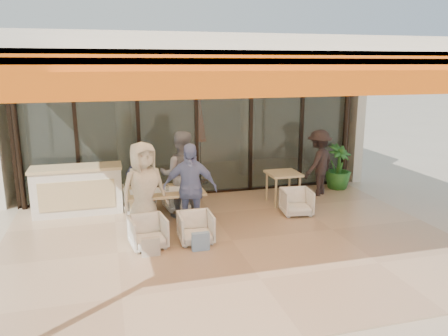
# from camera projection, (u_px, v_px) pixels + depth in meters

# --- Properties ---
(ground) EXTENTS (70.00, 70.00, 0.00)m
(ground) POSITION_uv_depth(u_px,v_px,m) (232.00, 242.00, 7.85)
(ground) COLOR #C6B293
(ground) RESTS_ON ground
(terrace_floor) EXTENTS (8.00, 6.00, 0.01)m
(terrace_floor) POSITION_uv_depth(u_px,v_px,m) (232.00, 241.00, 7.85)
(terrace_floor) COLOR tan
(terrace_floor) RESTS_ON ground
(terrace_structure) EXTENTS (8.00, 6.00, 3.40)m
(terrace_structure) POSITION_uv_depth(u_px,v_px,m) (237.00, 55.00, 6.85)
(terrace_structure) COLOR silver
(terrace_structure) RESTS_ON ground
(glass_storefront) EXTENTS (8.08, 0.10, 3.20)m
(glass_storefront) POSITION_uv_depth(u_px,v_px,m) (196.00, 130.00, 10.29)
(glass_storefront) COLOR #9EADA3
(glass_storefront) RESTS_ON ground
(interior_block) EXTENTS (9.05, 3.62, 3.52)m
(interior_block) POSITION_uv_depth(u_px,v_px,m) (180.00, 96.00, 12.32)
(interior_block) COLOR silver
(interior_block) RESTS_ON ground
(host_counter) EXTENTS (1.85, 0.65, 1.04)m
(host_counter) POSITION_uv_depth(u_px,v_px,m) (78.00, 190.00, 9.18)
(host_counter) COLOR silver
(host_counter) RESTS_ON ground
(dining_table) EXTENTS (1.50, 0.90, 0.93)m
(dining_table) POSITION_uv_depth(u_px,v_px,m) (164.00, 193.00, 8.44)
(dining_table) COLOR tan
(dining_table) RESTS_ON ground
(chair_far_left) EXTENTS (0.68, 0.64, 0.67)m
(chair_far_left) POSITION_uv_depth(u_px,v_px,m) (139.00, 198.00, 9.30)
(chair_far_left) COLOR white
(chair_far_left) RESTS_ON ground
(chair_far_right) EXTENTS (0.66, 0.63, 0.60)m
(chair_far_right) POSITION_uv_depth(u_px,v_px,m) (178.00, 196.00, 9.53)
(chair_far_right) COLOR white
(chair_far_right) RESTS_ON ground
(chair_near_left) EXTENTS (0.67, 0.64, 0.62)m
(chair_near_left) POSITION_uv_depth(u_px,v_px,m) (148.00, 231.00, 7.53)
(chair_near_left) COLOR white
(chair_near_left) RESTS_ON ground
(chair_near_right) EXTENTS (0.60, 0.56, 0.61)m
(chair_near_right) POSITION_uv_depth(u_px,v_px,m) (196.00, 226.00, 7.74)
(chair_near_right) COLOR white
(chair_near_right) RESTS_ON ground
(diner_navy) EXTENTS (0.63, 0.50, 1.52)m
(diner_navy) POSITION_uv_depth(u_px,v_px,m) (140.00, 185.00, 8.73)
(diner_navy) COLOR #1A223B
(diner_navy) RESTS_ON ground
(diner_grey) EXTENTS (1.02, 0.87, 1.81)m
(diner_grey) POSITION_uv_depth(u_px,v_px,m) (181.00, 175.00, 8.92)
(diner_grey) COLOR slate
(diner_grey) RESTS_ON ground
(diner_cream) EXTENTS (1.01, 0.84, 1.78)m
(diner_cream) POSITION_uv_depth(u_px,v_px,m) (144.00, 191.00, 7.86)
(diner_cream) COLOR beige
(diner_cream) RESTS_ON ground
(diner_periwinkle) EXTENTS (1.08, 0.63, 1.72)m
(diner_periwinkle) POSITION_uv_depth(u_px,v_px,m) (190.00, 189.00, 8.08)
(diner_periwinkle) COLOR #7994CA
(diner_periwinkle) RESTS_ON ground
(tote_bag_cream) EXTENTS (0.30, 0.10, 0.34)m
(tote_bag_cream) POSITION_uv_depth(u_px,v_px,m) (151.00, 248.00, 7.18)
(tote_bag_cream) COLOR silver
(tote_bag_cream) RESTS_ON ground
(tote_bag_blue) EXTENTS (0.30, 0.10, 0.34)m
(tote_bag_blue) POSITION_uv_depth(u_px,v_px,m) (201.00, 242.00, 7.40)
(tote_bag_blue) COLOR #99BFD8
(tote_bag_blue) RESTS_ON ground
(side_table) EXTENTS (0.70, 0.70, 0.74)m
(side_table) POSITION_uv_depth(u_px,v_px,m) (283.00, 177.00, 9.81)
(side_table) COLOR tan
(side_table) RESTS_ON ground
(side_chair) EXTENTS (0.67, 0.63, 0.62)m
(side_chair) POSITION_uv_depth(u_px,v_px,m) (297.00, 201.00, 9.18)
(side_chair) COLOR white
(side_chair) RESTS_ON ground
(standing_woman) EXTENTS (1.20, 1.08, 1.61)m
(standing_woman) POSITION_uv_depth(u_px,v_px,m) (319.00, 163.00, 10.42)
(standing_woman) COLOR black
(standing_woman) RESTS_ON ground
(potted_palm) EXTENTS (0.84, 0.84, 1.15)m
(potted_palm) POSITION_uv_depth(u_px,v_px,m) (338.00, 167.00, 11.02)
(potted_palm) COLOR #1E5919
(potted_palm) RESTS_ON ground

